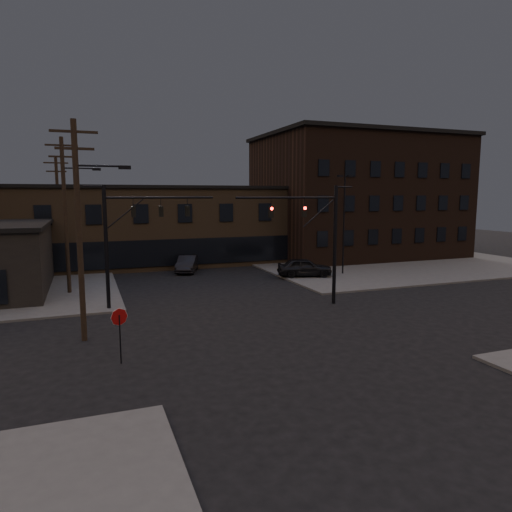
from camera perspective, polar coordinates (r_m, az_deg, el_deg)
The scene contains 15 objects.
ground at distance 25.12m, azimuth 1.90°, elevation -9.43°, with size 140.00×140.00×0.00m, color black.
sidewalk_ne at distance 54.59m, azimuth 14.47°, elevation -0.27°, with size 30.00×30.00×0.15m, color #474744.
building_row at distance 51.12m, azimuth -10.23°, elevation 3.75°, with size 40.00×12.00×8.00m, color brown.
building_right at distance 57.41m, azimuth 12.40°, elevation 7.11°, with size 22.00×16.00×14.00m, color black.
traffic_signal_near at distance 30.50m, azimuth 8.01°, elevation 2.98°, with size 7.12×0.24×8.00m.
traffic_signal_far at distance 30.36m, azimuth -15.86°, elevation 2.89°, with size 7.12×0.24×8.00m.
stop_sign at distance 20.96m, azimuth -16.70°, elevation -7.99°, with size 0.72×0.33×2.48m.
utility_pole_near at distance 24.21m, azimuth -21.13°, elevation 3.56°, with size 3.70×0.28×11.00m.
utility_pole_mid at distance 36.21m, azimuth -22.65°, elevation 5.09°, with size 3.70×0.28×11.50m.
utility_pole_far at distance 48.24m, azimuth -23.44°, elevation 5.14°, with size 2.20×0.28×11.00m.
lot_light_a at distance 42.50m, azimuth 10.95°, elevation 5.00°, with size 1.50×0.28×9.14m.
lot_light_b at distance 49.95m, azimuth 13.83°, elevation 5.30°, with size 1.50×0.28×9.14m.
parked_car_lot_a at distance 40.90m, azimuth 6.09°, elevation -1.39°, with size 1.95×4.83×1.65m, color black.
parked_car_lot_b at distance 47.80m, azimuth 7.61°, elevation -0.38°, with size 1.68×4.13×1.20m, color #A4A4A6.
car_crossing at distance 44.41m, azimuth -8.57°, elevation -0.96°, with size 1.67×4.79×1.58m, color black.
Camera 1 is at (-9.24, -22.16, 7.39)m, focal length 32.00 mm.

